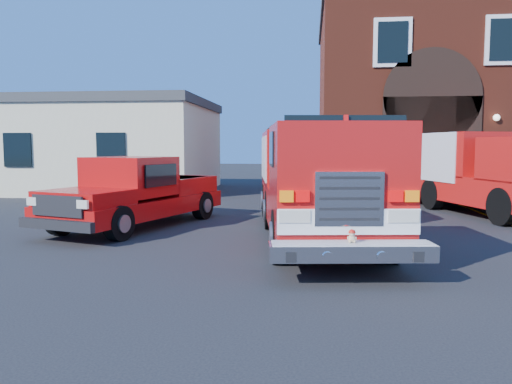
# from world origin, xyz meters

# --- Properties ---
(ground) EXTENTS (100.00, 100.00, 0.00)m
(ground) POSITION_xyz_m (0.00, 0.00, 0.00)
(ground) COLOR black
(ground) RESTS_ON ground
(parking_stripe_mid) EXTENTS (0.12, 3.00, 0.01)m
(parking_stripe_mid) POSITION_xyz_m (6.50, 4.00, 0.00)
(parking_stripe_mid) COLOR yellow
(parking_stripe_mid) RESTS_ON ground
(parking_stripe_far) EXTENTS (0.12, 3.00, 0.01)m
(parking_stripe_far) POSITION_xyz_m (6.50, 7.00, 0.00)
(parking_stripe_far) COLOR yellow
(parking_stripe_far) RESTS_ON ground
(fire_station) EXTENTS (15.20, 10.20, 8.45)m
(fire_station) POSITION_xyz_m (8.99, 13.98, 4.25)
(fire_station) COLOR maroon
(fire_station) RESTS_ON ground
(side_building) EXTENTS (10.20, 8.20, 4.35)m
(side_building) POSITION_xyz_m (-9.00, 13.00, 2.20)
(side_building) COLOR beige
(side_building) RESTS_ON ground
(fire_engine) EXTENTS (3.49, 8.97, 2.69)m
(fire_engine) POSITION_xyz_m (1.11, 1.61, 1.39)
(fire_engine) COLOR black
(fire_engine) RESTS_ON ground
(pickup_truck) EXTENTS (3.72, 6.08, 1.88)m
(pickup_truck) POSITION_xyz_m (-3.59, 2.40, 0.89)
(pickup_truck) COLOR black
(pickup_truck) RESTS_ON ground
(secondary_truck) EXTENTS (4.68, 8.37, 2.60)m
(secondary_truck) POSITION_xyz_m (6.42, 6.51, 1.41)
(secondary_truck) COLOR black
(secondary_truck) RESTS_ON ground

